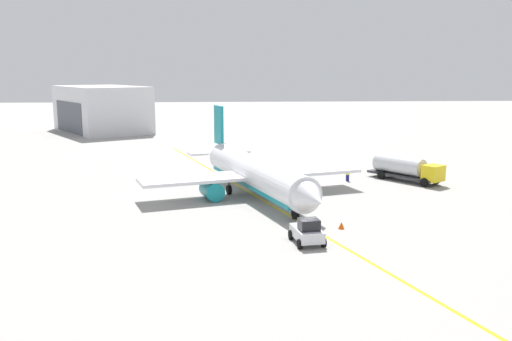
% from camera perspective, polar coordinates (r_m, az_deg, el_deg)
% --- Properties ---
extents(ground_plane, '(400.00, 400.00, 0.00)m').
position_cam_1_polar(ground_plane, '(62.52, 0.00, -2.71)').
color(ground_plane, '#9E9B96').
extents(airplane, '(32.57, 26.34, 9.54)m').
position_cam_1_polar(airplane, '(62.46, -0.17, -0.29)').
color(airplane, white).
rests_on(airplane, ground).
extents(fuel_tanker, '(9.92, 8.03, 3.15)m').
position_cam_1_polar(fuel_tanker, '(73.44, 15.40, 0.25)').
color(fuel_tanker, '#2D2D33').
rests_on(fuel_tanker, ground).
extents(pushback_tug, '(3.86, 2.78, 2.20)m').
position_cam_1_polar(pushback_tug, '(45.54, 5.40, -6.41)').
color(pushback_tug, silver).
rests_on(pushback_tug, ground).
extents(refueling_worker, '(0.55, 0.40, 1.71)m').
position_cam_1_polar(refueling_worker, '(72.05, 9.56, -0.44)').
color(refueling_worker, navy).
rests_on(refueling_worker, ground).
extents(safety_cone_nose, '(0.59, 0.59, 0.66)m').
position_cam_1_polar(safety_cone_nose, '(50.26, 8.92, -5.69)').
color(safety_cone_nose, '#F2590F').
rests_on(safety_cone_nose, ground).
extents(distant_hangar, '(30.90, 26.98, 10.75)m').
position_cam_1_polar(distant_hangar, '(135.28, -15.89, 6.21)').
color(distant_hangar, silver).
rests_on(distant_hangar, ground).
extents(taxi_line_marking, '(81.27, 25.52, 0.01)m').
position_cam_1_polar(taxi_line_marking, '(62.52, 0.00, -2.70)').
color(taxi_line_marking, yellow).
rests_on(taxi_line_marking, ground).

